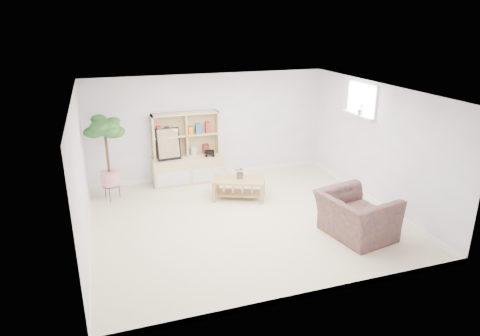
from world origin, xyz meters
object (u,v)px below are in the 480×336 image
object	(u,v)px
floor_tree	(108,159)
coffee_table	(239,189)
storage_unit	(187,149)
armchair	(356,213)

from	to	relation	value
floor_tree	coffee_table	bearing A→B (deg)	-17.34
storage_unit	armchair	xyz separation A→B (m)	(2.19, -3.42, -0.36)
storage_unit	floor_tree	xyz separation A→B (m)	(-1.71, -0.46, 0.09)
storage_unit	floor_tree	distance (m)	1.78
storage_unit	coffee_table	xyz separation A→B (m)	(0.81, -1.25, -0.58)
armchair	floor_tree	bearing A→B (deg)	42.10
storage_unit	armchair	world-z (taller)	storage_unit
coffee_table	floor_tree	world-z (taller)	floor_tree
floor_tree	armchair	bearing A→B (deg)	-37.22
armchair	storage_unit	bearing A→B (deg)	21.91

